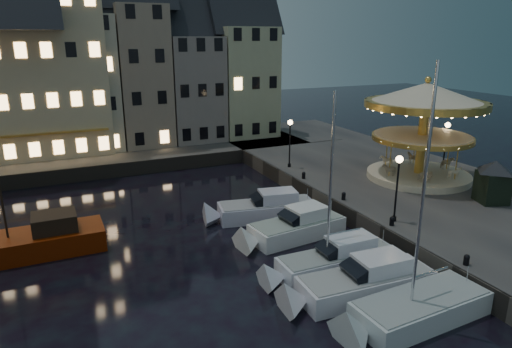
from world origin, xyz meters
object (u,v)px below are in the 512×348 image
streetlamp_d (446,140)px  motorboat_b (359,284)px  bollard_d (304,175)px  red_fishing_boat (33,243)px  bollard_c (344,196)px  motorboat_a (411,312)px  motorboat_c (331,262)px  ticket_kiosk (494,174)px  streetlamp_b (398,179)px  motorboat_d (292,229)px  motorboat_e (261,210)px  streetlamp_c (290,137)px  carousel (425,113)px  bollard_b (392,221)px  bollard_a (467,259)px

streetlamp_d → motorboat_b: (-17.21, -11.40, -3.38)m
bollard_d → red_fishing_boat: size_ratio=0.07×
bollard_c → motorboat_a: motorboat_a is taller
motorboat_c → ticket_kiosk: 14.59m
streetlamp_b → motorboat_a: bearing=-125.6°
bollard_c → motorboat_d: bearing=-161.8°
streetlamp_b → motorboat_a: motorboat_a is taller
bollard_d → ticket_kiosk: (8.94, -10.14, 1.69)m
red_fishing_boat → motorboat_e: bearing=-2.3°
streetlamp_c → carousel: 11.01m
streetlamp_c → ticket_kiosk: bearing=-58.6°
bollard_b → red_fishing_boat: bearing=158.6°
bollard_c → ticket_kiosk: (8.94, -4.64, 1.69)m
motorboat_a → motorboat_d: size_ratio=1.74×
streetlamp_d → motorboat_e: 17.59m
red_fishing_boat → carousel: 28.89m
motorboat_d → motorboat_e: 3.85m
motorboat_e → red_fishing_boat: size_ratio=0.94×
streetlamp_b → motorboat_e: (-5.96, 6.68, -3.38)m
motorboat_c → bollard_d: bearing=66.1°
streetlamp_c → streetlamp_d: same height
motorboat_d → carousel: 15.08m
streetlamp_b → bollard_a: size_ratio=7.32×
streetlamp_b → bollard_d: 10.30m
streetlamp_d → motorboat_b: bearing=-146.5°
streetlamp_c → motorboat_a: motorboat_a is taller
streetlamp_b → bollard_c: streetlamp_b is taller
red_fishing_boat → ticket_kiosk: 29.83m
bollard_d → motorboat_d: (-5.02, -7.15, -0.96)m
carousel → motorboat_c: bearing=-149.3°
bollard_c → streetlamp_d: bearing=11.9°
motorboat_e → red_fishing_boat: bearing=177.7°
bollard_a → carousel: (8.41, 12.19, 5.02)m
streetlamp_d → motorboat_b: size_ratio=0.53×
streetlamp_c → motorboat_a: (-5.12, -20.67, -3.48)m
bollard_d → motorboat_d: bearing=-125.1°
motorboat_a → red_fishing_boat: 21.05m
streetlamp_d → carousel: bearing=-167.0°
bollard_b → motorboat_c: size_ratio=0.06×
red_fishing_boat → carousel: size_ratio=0.90×
bollard_c → motorboat_e: size_ratio=0.07×
motorboat_a → carousel: motorboat_a is taller
motorboat_c → carousel: bearing=30.7°
motorboat_a → motorboat_c: motorboat_a is taller
streetlamp_d → ticket_kiosk: size_ratio=1.24×
bollard_a → motorboat_e: 13.80m
bollard_d → motorboat_c: size_ratio=0.06×
motorboat_c → ticket_kiosk: (14.24, 1.82, 2.62)m
streetlamp_b → streetlamp_d: 13.29m
bollard_d → carousel: bearing=-24.3°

